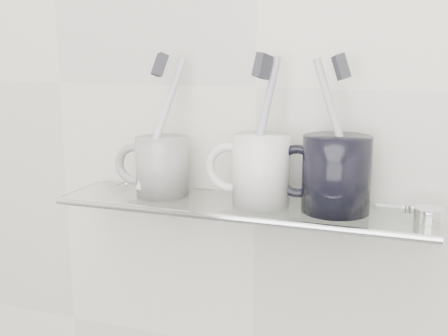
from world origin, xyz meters
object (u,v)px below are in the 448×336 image
at_px(shelf_glass, 242,206).
at_px(mug_left, 162,167).
at_px(mug_right, 336,174).
at_px(mug_center, 261,170).

distance_m(shelf_glass, mug_left, 0.13).
bearing_deg(mug_right, mug_center, 156.85).
xyz_separation_m(shelf_glass, mug_left, (-0.12, 0.00, 0.05)).
bearing_deg(shelf_glass, mug_left, 177.58).
bearing_deg(mug_center, mug_left, 179.02).
height_order(mug_center, mug_right, mug_right).
relative_size(shelf_glass, mug_left, 6.08).
bearing_deg(mug_left, mug_right, -10.44).
xyz_separation_m(mug_center, mug_right, (0.10, 0.00, 0.00)).
distance_m(mug_center, mug_right, 0.10).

